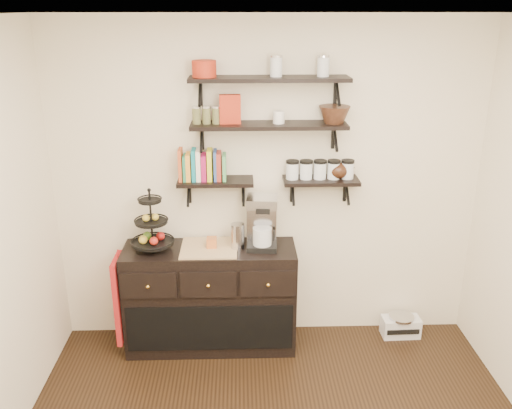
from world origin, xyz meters
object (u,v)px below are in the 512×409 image
object	(u,v)px
sideboard	(211,297)
fruit_stand	(152,230)
radio	(401,326)
coffee_maker	(262,223)

from	to	relation	value
sideboard	fruit_stand	distance (m)	0.76
sideboard	radio	world-z (taller)	sideboard
sideboard	coffee_maker	size ratio (longest dim) A/B	3.18
coffee_maker	radio	world-z (taller)	coffee_maker
coffee_maker	fruit_stand	bearing A→B (deg)	-173.52
fruit_stand	coffee_maker	size ratio (longest dim) A/B	1.13
sideboard	coffee_maker	distance (m)	0.79
fruit_stand	radio	size ratio (longest dim) A/B	1.49
sideboard	coffee_maker	world-z (taller)	coffee_maker
sideboard	coffee_maker	bearing A→B (deg)	3.99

